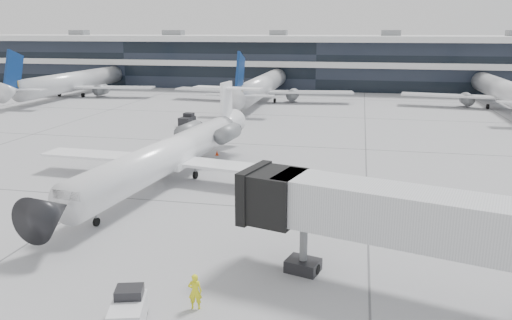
% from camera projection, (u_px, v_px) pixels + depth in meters
% --- Properties ---
extents(ground, '(220.00, 220.00, 0.00)m').
position_uv_depth(ground, '(227.00, 205.00, 36.36)').
color(ground, '#9C9D9F').
rests_on(ground, ground).
extents(terminal, '(170.00, 22.00, 10.00)m').
position_uv_depth(terminal, '(320.00, 64.00, 112.78)').
color(terminal, black).
rests_on(terminal, ground).
extents(bg_jet_left, '(32.00, 40.00, 9.60)m').
position_uv_depth(bg_jet_left, '(77.00, 96.00, 97.30)').
color(bg_jet_left, silver).
rests_on(bg_jet_left, ground).
extents(bg_jet_center, '(32.00, 40.00, 9.60)m').
position_uv_depth(bg_jet_center, '(263.00, 101.00, 90.03)').
color(bg_jet_center, silver).
rests_on(bg_jet_center, ground).
extents(bg_jet_right, '(32.00, 40.00, 9.60)m').
position_uv_depth(bg_jet_right, '(501.00, 108.00, 82.17)').
color(bg_jet_right, silver).
rests_on(bg_jet_right, ground).
extents(regional_jet, '(24.79, 30.95, 7.15)m').
position_uv_depth(regional_jet, '(172.00, 153.00, 41.72)').
color(regional_jet, white).
rests_on(regional_jet, ground).
extents(jet_bridge, '(16.77, 7.45, 5.46)m').
position_uv_depth(jet_bridge, '(430.00, 221.00, 22.70)').
color(jet_bridge, '#A7AAAC').
rests_on(jet_bridge, ground).
extents(ramp_worker, '(0.70, 0.53, 1.74)m').
position_uv_depth(ramp_worker, '(195.00, 291.00, 22.70)').
color(ramp_worker, yellow).
rests_on(ramp_worker, ground).
extents(baggage_tug, '(1.97, 2.64, 1.49)m').
position_uv_depth(baggage_tug, '(128.00, 310.00, 21.55)').
color(baggage_tug, silver).
rests_on(baggage_tug, ground).
extents(traffic_cone, '(0.41, 0.41, 0.52)m').
position_uv_depth(traffic_cone, '(217.00, 153.00, 50.85)').
color(traffic_cone, red).
rests_on(traffic_cone, ground).
extents(far_tug, '(1.78, 2.68, 1.61)m').
position_uv_depth(far_tug, '(187.00, 120.00, 66.72)').
color(far_tug, black).
rests_on(far_tug, ground).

